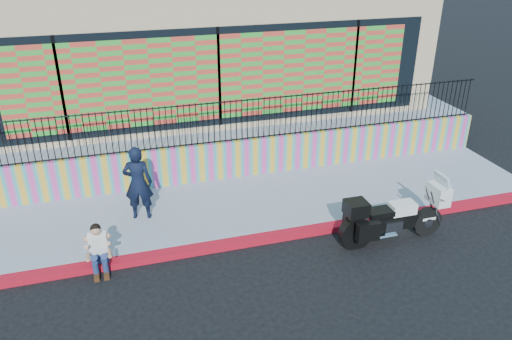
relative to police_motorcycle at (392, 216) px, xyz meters
name	(u,v)px	position (x,y,z in m)	size (l,w,h in m)	color
ground	(261,242)	(-2.88, 0.81, -0.67)	(90.00, 90.00, 0.00)	black
red_curb	(262,239)	(-2.88, 0.81, -0.60)	(16.00, 0.30, 0.15)	#9E0B18
sidewalk	(243,205)	(-2.88, 2.46, -0.60)	(16.00, 3.00, 0.15)	#9197AE
mural_wall	(228,159)	(-2.88, 4.06, 0.03)	(16.00, 0.20, 1.10)	#EB3DA5
metal_fence	(227,121)	(-2.88, 4.06, 1.18)	(15.80, 0.04, 1.20)	black
elevated_platform	(196,107)	(-2.88, 9.16, -0.05)	(16.00, 10.00, 1.25)	#9197AE
storefront_building	(193,37)	(-2.88, 8.95, 2.58)	(14.00, 8.06, 4.00)	tan
police_motorcycle	(392,216)	(0.00, 0.00, 0.00)	(2.58, 0.85, 1.60)	black
police_officer	(138,183)	(-5.48, 2.50, 0.42)	(0.69, 0.45, 1.89)	black
seated_man	(99,253)	(-6.49, 0.73, -0.22)	(0.54, 0.71, 1.06)	navy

